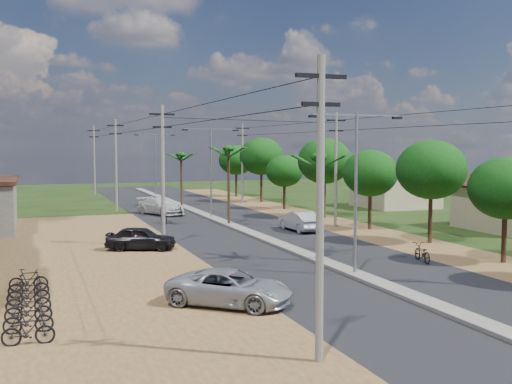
# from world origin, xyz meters

# --- Properties ---
(ground) EXTENTS (160.00, 160.00, 0.00)m
(ground) POSITION_xyz_m (0.00, 0.00, 0.00)
(ground) COLOR black
(ground) RESTS_ON ground
(road) EXTENTS (12.00, 110.00, 0.04)m
(road) POSITION_xyz_m (0.00, 15.00, 0.02)
(road) COLOR black
(road) RESTS_ON ground
(median) EXTENTS (1.00, 90.00, 0.18)m
(median) POSITION_xyz_m (0.00, 18.00, 0.09)
(median) COLOR #605E56
(median) RESTS_ON ground
(dirt_lot_west) EXTENTS (18.00, 46.00, 0.04)m
(dirt_lot_west) POSITION_xyz_m (-15.00, 8.00, 0.02)
(dirt_lot_west) COLOR brown
(dirt_lot_west) RESTS_ON ground
(dirt_shoulder_east) EXTENTS (5.00, 90.00, 0.03)m
(dirt_shoulder_east) POSITION_xyz_m (8.50, 15.00, 0.01)
(dirt_shoulder_east) COLOR brown
(dirt_shoulder_east) RESTS_ON ground
(house_east_far) EXTENTS (7.60, 7.50, 4.60)m
(house_east_far) POSITION_xyz_m (21.00, 28.00, 2.39)
(house_east_far) COLOR tan
(house_east_far) RESTS_ON ground
(tree_east_b) EXTENTS (4.00, 4.00, 5.83)m
(tree_east_b) POSITION_xyz_m (9.30, 0.00, 4.11)
(tree_east_b) COLOR black
(tree_east_b) RESTS_ON ground
(tree_east_c) EXTENTS (4.60, 4.60, 6.83)m
(tree_east_c) POSITION_xyz_m (9.70, 7.00, 4.86)
(tree_east_c) COLOR black
(tree_east_c) RESTS_ON ground
(tree_east_d) EXTENTS (4.20, 4.20, 6.13)m
(tree_east_d) POSITION_xyz_m (9.40, 14.00, 4.34)
(tree_east_d) COLOR black
(tree_east_d) RESTS_ON ground
(tree_east_e) EXTENTS (4.80, 4.80, 7.14)m
(tree_east_e) POSITION_xyz_m (9.60, 22.00, 5.09)
(tree_east_e) COLOR black
(tree_east_e) RESTS_ON ground
(tree_east_f) EXTENTS (3.80, 3.80, 5.52)m
(tree_east_f) POSITION_xyz_m (9.20, 30.00, 3.89)
(tree_east_f) COLOR black
(tree_east_f) RESTS_ON ground
(tree_east_g) EXTENTS (5.00, 5.00, 7.38)m
(tree_east_g) POSITION_xyz_m (9.80, 38.00, 5.24)
(tree_east_g) COLOR black
(tree_east_g) RESTS_ON ground
(tree_east_h) EXTENTS (4.40, 4.40, 6.52)m
(tree_east_h) POSITION_xyz_m (9.50, 46.00, 4.64)
(tree_east_h) COLOR black
(tree_east_h) RESTS_ON ground
(palm_median_near) EXTENTS (2.00, 2.00, 6.15)m
(palm_median_near) POSITION_xyz_m (0.00, 4.00, 5.54)
(palm_median_near) COLOR black
(palm_median_near) RESTS_ON ground
(palm_median_mid) EXTENTS (2.00, 2.00, 6.55)m
(palm_median_mid) POSITION_xyz_m (0.00, 20.00, 5.90)
(palm_median_mid) COLOR black
(palm_median_mid) RESTS_ON ground
(palm_median_far) EXTENTS (2.00, 2.00, 5.85)m
(palm_median_far) POSITION_xyz_m (0.00, 36.00, 5.26)
(palm_median_far) COLOR black
(palm_median_far) RESTS_ON ground
(streetlight_near) EXTENTS (5.10, 0.18, 8.00)m
(streetlight_near) POSITION_xyz_m (0.00, 0.00, 4.79)
(streetlight_near) COLOR gray
(streetlight_near) RESTS_ON ground
(streetlight_mid) EXTENTS (5.10, 0.18, 8.00)m
(streetlight_mid) POSITION_xyz_m (0.00, 25.00, 4.79)
(streetlight_mid) COLOR gray
(streetlight_mid) RESTS_ON ground
(streetlight_far) EXTENTS (5.10, 0.18, 8.00)m
(streetlight_far) POSITION_xyz_m (0.00, 50.00, 4.79)
(streetlight_far) COLOR gray
(streetlight_far) RESTS_ON ground
(utility_pole_w_a) EXTENTS (1.60, 0.24, 9.00)m
(utility_pole_w_a) POSITION_xyz_m (-7.00, -10.00, 4.76)
(utility_pole_w_a) COLOR #605E56
(utility_pole_w_a) RESTS_ON ground
(utility_pole_w_b) EXTENTS (1.60, 0.24, 9.00)m
(utility_pole_w_b) POSITION_xyz_m (-7.00, 12.00, 4.76)
(utility_pole_w_b) COLOR #605E56
(utility_pole_w_b) RESTS_ON ground
(utility_pole_w_c) EXTENTS (1.60, 0.24, 9.00)m
(utility_pole_w_c) POSITION_xyz_m (-7.00, 34.00, 4.76)
(utility_pole_w_c) COLOR #605E56
(utility_pole_w_c) RESTS_ON ground
(utility_pole_w_d) EXTENTS (1.60, 0.24, 9.00)m
(utility_pole_w_d) POSITION_xyz_m (-7.00, 55.00, 4.76)
(utility_pole_w_d) COLOR #605E56
(utility_pole_w_d) RESTS_ON ground
(utility_pole_e_b) EXTENTS (1.60, 0.24, 9.00)m
(utility_pole_e_b) POSITION_xyz_m (7.50, 16.00, 4.76)
(utility_pole_e_b) COLOR #605E56
(utility_pole_e_b) RESTS_ON ground
(utility_pole_e_c) EXTENTS (1.60, 0.24, 9.00)m
(utility_pole_e_c) POSITION_xyz_m (7.50, 38.00, 4.76)
(utility_pole_e_c) COLOR #605E56
(utility_pole_e_c) RESTS_ON ground
(car_silver_mid) EXTENTS (1.76, 4.55, 1.48)m
(car_silver_mid) POSITION_xyz_m (3.99, 15.11, 0.74)
(car_silver_mid) COLOR #95989D
(car_silver_mid) RESTS_ON ground
(car_white_far) EXTENTS (4.17, 5.69, 1.53)m
(car_white_far) POSITION_xyz_m (-3.57, 29.48, 0.77)
(car_white_far) COLOR #B7B7B2
(car_white_far) RESTS_ON ground
(car_parked_silver) EXTENTS (5.39, 5.05, 1.41)m
(car_parked_silver) POSITION_xyz_m (-7.50, -3.08, 0.70)
(car_parked_silver) COLOR #95989D
(car_parked_silver) RESTS_ON ground
(car_parked_dark) EXTENTS (4.58, 3.09, 1.45)m
(car_parked_dark) POSITION_xyz_m (-8.61, 11.06, 0.72)
(car_parked_dark) COLOR black
(car_parked_dark) RESTS_ON ground
(moto_rider_east) EXTENTS (1.11, 2.06, 1.03)m
(moto_rider_east) POSITION_xyz_m (5.20, 1.69, 0.51)
(moto_rider_east) COLOR black
(moto_rider_east) RESTS_ON ground
(moto_rider_west_a) EXTENTS (0.70, 1.72, 0.88)m
(moto_rider_west_a) POSITION_xyz_m (-4.54, 23.50, 0.44)
(moto_rider_west_a) COLOR black
(moto_rider_west_a) RESTS_ON ground
(moto_rider_west_b) EXTENTS (0.58, 1.72, 1.02)m
(moto_rider_west_b) POSITION_xyz_m (-2.23, 27.59, 0.51)
(moto_rider_west_b) COLOR black
(moto_rider_west_b) RESTS_ON ground
(roadside_sign) EXTENTS (0.31, 1.14, 0.96)m
(roadside_sign) POSITION_xyz_m (-6.71, -0.79, 0.47)
(roadside_sign) COLOR #B4103A
(roadside_sign) RESTS_ON ground
(parked_scooter_row) EXTENTS (1.69, 8.39, 1.00)m
(parked_scooter_row) POSITION_xyz_m (-15.06, -1.48, 0.50)
(parked_scooter_row) COLOR black
(parked_scooter_row) RESTS_ON ground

